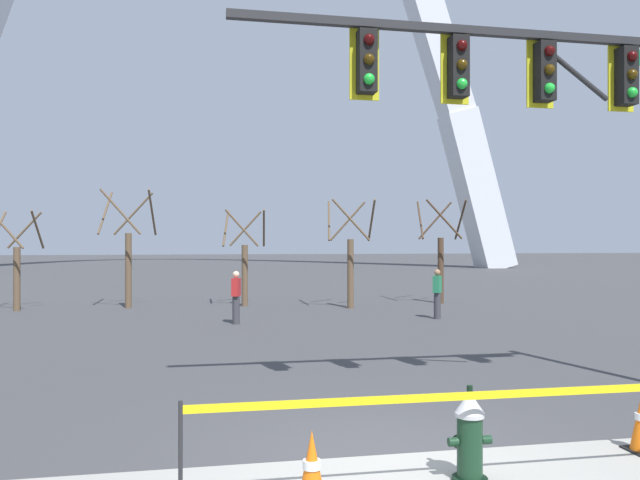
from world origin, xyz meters
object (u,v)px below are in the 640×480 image
fire_hydrant (469,436)px  traffic_cone_mid_sidewalk (312,471)px  traffic_signal_gantry (570,115)px  monument_arch (225,11)px  pedestrian_walking_left (437,293)px  pedestrian_standing_center (236,297)px

fire_hydrant → traffic_cone_mid_sidewalk: 1.74m
traffic_signal_gantry → monument_arch: bearing=94.2°
traffic_cone_mid_sidewalk → monument_arch: 54.84m
traffic_cone_mid_sidewalk → pedestrian_walking_left: bearing=64.0°
fire_hydrant → pedestrian_standing_center: 12.94m
traffic_cone_mid_sidewalk → traffic_signal_gantry: size_ratio=0.09×
monument_arch → pedestrian_walking_left: monument_arch is taller
traffic_signal_gantry → pedestrian_walking_left: traffic_signal_gantry is taller
pedestrian_standing_center → monument_arch: bearing=88.4°
fire_hydrant → pedestrian_standing_center: pedestrian_standing_center is taller
traffic_cone_mid_sidewalk → pedestrian_standing_center: bearing=89.8°
traffic_cone_mid_sidewalk → pedestrian_walking_left: (6.45, 13.22, 0.46)m
traffic_signal_gantry → pedestrian_standing_center: (-4.51, 10.17, -3.59)m
traffic_cone_mid_sidewalk → pedestrian_standing_center: pedestrian_standing_center is taller
fire_hydrant → monument_arch: (-0.61, 49.62, 22.49)m
traffic_signal_gantry → pedestrian_walking_left: 11.00m
traffic_signal_gantry → traffic_cone_mid_sidewalk: bearing=-146.6°
fire_hydrant → pedestrian_standing_center: (-1.66, 12.82, 0.35)m
fire_hydrant → traffic_signal_gantry: (2.85, 2.66, 3.94)m
traffic_cone_mid_sidewalk → monument_arch: size_ratio=0.01×
fire_hydrant → monument_arch: size_ratio=0.02×
monument_arch → pedestrian_walking_left: size_ratio=34.43×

